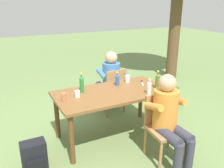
# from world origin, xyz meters

# --- Properties ---
(ground_plane) EXTENTS (24.00, 24.00, 0.00)m
(ground_plane) POSITION_xyz_m (0.00, 0.00, 0.00)
(ground_plane) COLOR #6B844C
(dining_table) EXTENTS (1.68, 0.88, 0.75)m
(dining_table) POSITION_xyz_m (0.00, 0.00, 0.66)
(dining_table) COLOR brown
(dining_table) RESTS_ON ground_plane
(chair_far_right) EXTENTS (0.49, 0.49, 0.87)m
(chair_far_right) POSITION_xyz_m (0.39, 0.74, 0.49)
(chair_far_right) COLOR #A37547
(chair_far_right) RESTS_ON ground_plane
(chair_near_right) EXTENTS (0.48, 0.48, 0.87)m
(chair_near_right) POSITION_xyz_m (0.39, -0.74, 0.49)
(chair_near_right) COLOR #A37547
(chair_near_right) RESTS_ON ground_plane
(person_in_white_shirt) EXTENTS (0.47, 0.61, 1.18)m
(person_in_white_shirt) POSITION_xyz_m (0.38, 0.85, 0.66)
(person_in_white_shirt) COLOR #3D70B2
(person_in_white_shirt) RESTS_ON ground_plane
(person_in_plaid_shirt) EXTENTS (0.47, 0.61, 1.18)m
(person_in_plaid_shirt) POSITION_xyz_m (0.38, -0.85, 0.66)
(person_in_plaid_shirt) COLOR orange
(person_in_plaid_shirt) RESTS_ON ground_plane
(bottle_olive) EXTENTS (0.06, 0.06, 0.28)m
(bottle_olive) POSITION_xyz_m (0.68, -0.19, 0.88)
(bottle_olive) COLOR #566623
(bottle_olive) RESTS_ON dining_table
(bottle_clear) EXTENTS (0.06, 0.06, 0.23)m
(bottle_clear) POSITION_xyz_m (0.44, -0.32, 0.85)
(bottle_clear) COLOR white
(bottle_clear) RESTS_ON dining_table
(bottle_green) EXTENTS (0.06, 0.06, 0.29)m
(bottle_green) POSITION_xyz_m (-0.40, 0.19, 0.88)
(bottle_green) COLOR #287A38
(bottle_green) RESTS_ON dining_table
(bottle_blue) EXTENTS (0.06, 0.06, 0.22)m
(bottle_blue) POSITION_xyz_m (0.20, 0.21, 0.85)
(bottle_blue) COLOR #2D56A3
(bottle_blue) RESTS_ON dining_table
(cup_glass) EXTENTS (0.08, 0.08, 0.12)m
(cup_glass) POSITION_xyz_m (0.42, 0.27, 0.81)
(cup_glass) COLOR silver
(cup_glass) RESTS_ON dining_table
(cup_white) EXTENTS (0.07, 0.07, 0.10)m
(cup_white) POSITION_xyz_m (-0.53, 0.03, 0.80)
(cup_white) COLOR white
(cup_white) RESTS_ON dining_table
(cup_terracotta) EXTENTS (0.07, 0.07, 0.11)m
(cup_terracotta) POSITION_xyz_m (-0.73, -0.01, 0.81)
(cup_terracotta) COLOR #BC6B47
(cup_terracotta) RESTS_ON dining_table
(table_knife) EXTENTS (0.13, 0.22, 0.01)m
(table_knife) POSITION_xyz_m (0.62, 0.13, 0.76)
(table_knife) COLOR silver
(table_knife) RESTS_ON dining_table
(backpack_by_near_side) EXTENTS (0.34, 0.21, 0.46)m
(backpack_by_near_side) POSITION_xyz_m (1.43, 0.35, 0.22)
(backpack_by_near_side) COLOR #47663D
(backpack_by_near_side) RESTS_ON ground_plane
(backpack_by_far_side) EXTENTS (0.30, 0.25, 0.39)m
(backpack_by_far_side) POSITION_xyz_m (-1.22, -0.27, 0.19)
(backpack_by_far_side) COLOR black
(backpack_by_far_side) RESTS_ON ground_plane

